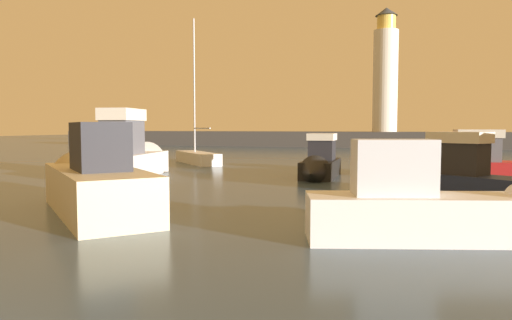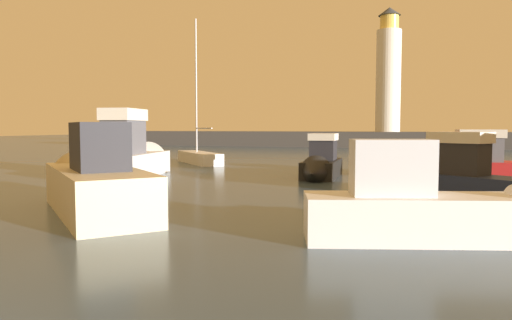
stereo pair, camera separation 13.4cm
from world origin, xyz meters
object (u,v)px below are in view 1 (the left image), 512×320
lighthouse (385,73)px  motorboat_6 (442,163)px  motorboat_2 (91,182)px  motorboat_5 (442,210)px  sailboat_moored (197,156)px  motorboat_4 (319,164)px  motorboat_3 (483,178)px  motorboat_1 (135,156)px

lighthouse → motorboat_6: (4.72, -37.01, -8.62)m
motorboat_2 → motorboat_6: size_ratio=1.08×
lighthouse → motorboat_5: bearing=-85.7°
lighthouse → motorboat_5: (3.84, -51.53, -8.66)m
lighthouse → motorboat_5: lighthouse is taller
sailboat_moored → lighthouse: bearing=70.3°
motorboat_2 → lighthouse: bearing=82.7°
motorboat_2 → motorboat_5: (10.33, -1.21, -0.14)m
motorboat_4 → motorboat_6: motorboat_6 is taller
motorboat_2 → motorboat_3: bearing=26.0°
motorboat_5 → lighthouse: bearing=94.3°
motorboat_2 → motorboat_5: bearing=-6.7°
motorboat_6 → motorboat_1: bearing=-167.3°
motorboat_1 → motorboat_6: 16.16m
motorboat_4 → motorboat_6: 6.29m
motorboat_3 → motorboat_6: size_ratio=0.81×
motorboat_3 → sailboat_moored: (-17.04, 12.66, -0.27)m
motorboat_5 → motorboat_3: bearing=75.8°
lighthouse → motorboat_4: size_ratio=2.68×
motorboat_3 → motorboat_4: motorboat_3 is taller
motorboat_4 → motorboat_6: size_ratio=0.84×
motorboat_3 → motorboat_4: size_ratio=0.96×
motorboat_4 → motorboat_5: 13.56m
lighthouse → motorboat_2: bearing=-97.3°
motorboat_2 → sailboat_moored: (-4.91, 18.56, -0.36)m
motorboat_4 → sailboat_moored: sailboat_moored is taller
lighthouse → motorboat_1: bearing=-105.2°
motorboat_5 → motorboat_2: bearing=173.3°
motorboat_6 → lighthouse: bearing=97.3°
lighthouse → motorboat_4: 39.94m
motorboat_1 → motorboat_5: (14.88, -10.98, -0.33)m
lighthouse → motorboat_4: (-1.26, -38.97, -8.66)m
motorboat_2 → motorboat_4: motorboat_2 is taller
motorboat_1 → motorboat_6: bearing=12.7°
motorboat_1 → motorboat_3: 17.12m
motorboat_2 → sailboat_moored: sailboat_moored is taller
motorboat_4 → sailboat_moored: 12.43m
lighthouse → motorboat_2: 51.45m
lighthouse → motorboat_1: (-11.04, -40.56, -8.33)m
lighthouse → motorboat_1: size_ratio=1.89×
lighthouse → motorboat_4: lighthouse is taller
motorboat_5 → sailboat_moored: sailboat_moored is taller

